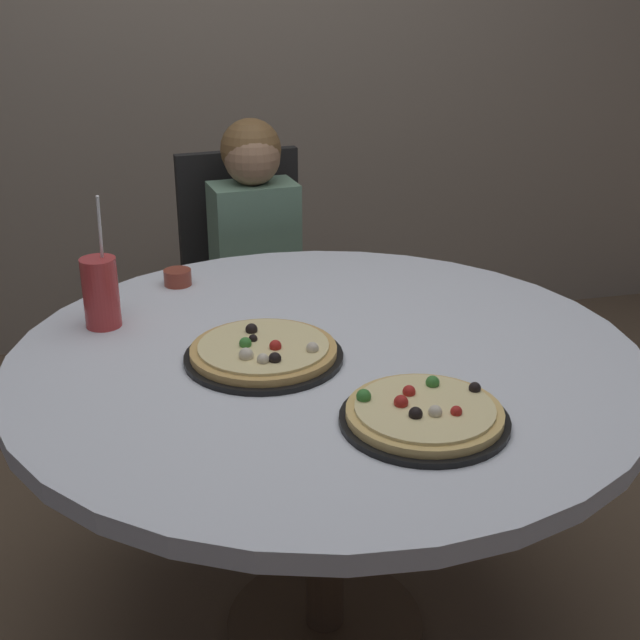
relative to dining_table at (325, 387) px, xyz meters
The scene contains 8 objects.
ground_plane 0.66m from the dining_table, ahead, with size 8.00×8.00×0.00m, color brown.
dining_table is the anchor object (origin of this frame).
chair_wooden 1.03m from the dining_table, 90.51° to the left, with size 0.44×0.44×0.95m.
diner_child 0.86m from the dining_table, 89.49° to the left, with size 0.29×0.42×1.08m.
pizza_veggie 0.17m from the dining_table, behind, with size 0.33×0.33×0.05m.
pizza_cheese 0.36m from the dining_table, 73.73° to the right, with size 0.31×0.31×0.05m.
soda_cup 0.54m from the dining_table, 151.49° to the left, with size 0.08×0.08×0.31m.
sauce_bowl 0.55m from the dining_table, 119.78° to the left, with size 0.07×0.07×0.04m, color brown.
Camera 1 is at (-0.39, -1.58, 1.51)m, focal length 47.56 mm.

